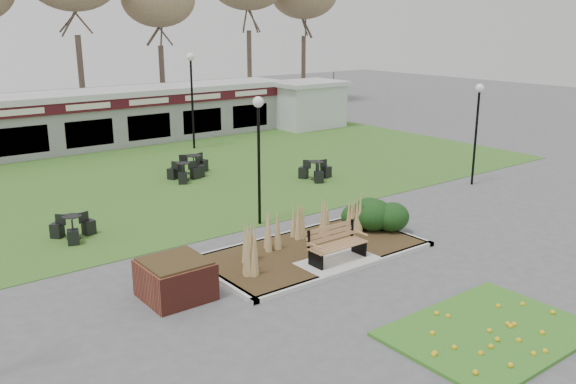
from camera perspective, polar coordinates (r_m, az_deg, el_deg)
ground at (r=16.51m, az=5.02°, el=-6.96°), size 100.00×100.00×0.00m
lawn at (r=26.16m, az=-12.99°, el=1.25°), size 34.00×16.00×0.02m
flower_bed at (r=13.79m, az=18.32°, el=-12.21°), size 4.20×3.00×0.16m
planting_bed at (r=18.12m, az=5.15°, el=-3.64°), size 6.75×3.40×1.27m
park_bench at (r=16.47m, az=4.48°, el=-4.81°), size 1.70×0.66×0.93m
brick_planter at (r=14.77m, az=-10.49°, el=-7.99°), size 1.50×1.50×0.95m
food_pavilion at (r=33.17m, az=-19.00°, el=6.38°), size 24.60×3.40×2.90m
service_hut at (r=38.01m, az=1.78°, el=8.26°), size 4.40×3.40×2.83m
lamp_post_near_right at (r=25.12m, az=17.33°, el=7.17°), size 0.33×0.33×4.03m
lamp_post_mid_right at (r=19.05m, az=-2.77°, el=5.58°), size 0.34×0.34×4.13m
lamp_post_far_right at (r=31.45m, az=-9.03°, el=10.37°), size 0.40×0.40×4.86m
bistro_set_a at (r=25.44m, az=-9.75°, el=1.62°), size 1.23×1.40×0.74m
bistro_set_b at (r=19.47m, az=-19.46°, el=-3.45°), size 1.29×1.33×0.72m
bistro_set_c at (r=26.47m, az=-8.80°, el=2.27°), size 1.52×1.42×0.82m
bistro_set_d at (r=25.27m, az=2.64°, el=1.76°), size 1.25×1.44×0.76m
patio_umbrella at (r=39.42m, az=4.25°, el=8.39°), size 2.06×2.08×2.20m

